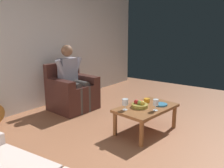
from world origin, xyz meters
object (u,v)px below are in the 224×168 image
Objects in this scene: fruit_bowl at (140,105)px; candle_jar at (147,101)px; coffee_table at (146,110)px; armchair at (72,93)px; decorative_dish at (161,104)px; person_seated at (72,76)px; wine_glass_far at (156,103)px; wine_glass_near at (125,103)px.

candle_jar is (-0.27, -0.03, -0.01)m from fruit_bowl.
coffee_table is 0.14m from fruit_bowl.
decorative_dish is (-0.12, 1.77, 0.08)m from armchair.
person_seated reaches higher than decorative_dish.
wine_glass_far is (0.13, 1.77, -0.16)m from person_seated.
coffee_table is 0.25m from decorative_dish.
wine_glass_near is 0.26m from fruit_bowl.
coffee_table is 0.38m from wine_glass_near.
wine_glass_near reaches higher than coffee_table.
person_seated is 5.10× the size of fruit_bowl.
decorative_dish is at bearing 98.39° from armchair.
wine_glass_far is at bearing 46.84° from candle_jar.
fruit_bowl is at bearing -37.77° from coffee_table.
fruit_bowl reaches higher than coffee_table.
person_seated is 1.48m from wine_glass_near.
fruit_bowl is 0.34m from decorative_dish.
coffee_table is at bearing 150.57° from wine_glass_near.
armchair is 1.78m from decorative_dish.
candle_jar is (0.00, -0.23, 0.02)m from decorative_dish.
armchair reaches higher than wine_glass_near.
wine_glass_near is at bearing 79.98° from person_seated.
wine_glass_near is at bearing 80.21° from armchair.
armchair is at bearing -95.38° from fruit_bowl.
fruit_bowl is at bearing 6.01° from candle_jar.
armchair is 9.29× the size of candle_jar.
coffee_table is 0.22m from candle_jar.
armchair is at bearing -94.29° from wine_glass_far.
person_seated is at bearing -94.29° from wine_glass_far.
person_seated is 1.53m from candle_jar.
wine_glass_near is (0.37, 1.46, 0.17)m from armchair.
wine_glass_far is at bearing 90.13° from person_seated.
armchair is 5.40× the size of wine_glass_far.
person_seated is 1.22× the size of coffee_table.
wine_glass_near is 0.59m from decorative_dish.
person_seated reaches higher than wine_glass_near.
wine_glass_far is 1.72× the size of candle_jar.
fruit_bowl is at bearing 89.03° from person_seated.
fruit_bowl is at bearing 154.05° from wine_glass_near.
coffee_table is at bearing -111.28° from wine_glass_far.
decorative_dish is (-0.26, -0.04, -0.10)m from wine_glass_far.
candle_jar is at bearing 98.83° from armchair.
wine_glass_near is at bearing -25.95° from fruit_bowl.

